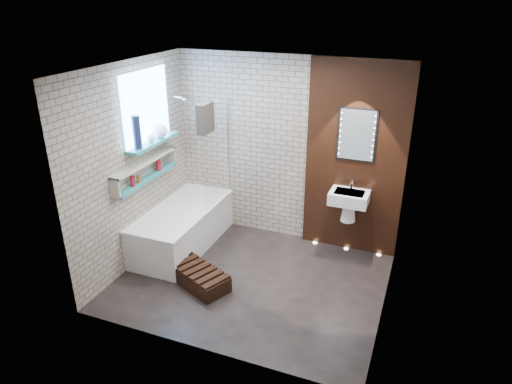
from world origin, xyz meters
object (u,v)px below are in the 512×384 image
at_px(bathtub, 183,227).
at_px(led_mirror, 357,135).
at_px(washbasin, 349,201).
at_px(walnut_step, 197,277).
at_px(bath_screen, 217,154).

relative_size(bathtub, led_mirror, 2.49).
xyz_separation_m(washbasin, walnut_step, (-1.55, -1.37, -0.69)).
bearing_deg(walnut_step, washbasin, 41.56).
distance_m(washbasin, led_mirror, 0.88).
bearing_deg(bathtub, led_mirror, 19.78).
height_order(bathtub, led_mirror, led_mirror).
distance_m(led_mirror, walnut_step, 2.68).
distance_m(bath_screen, walnut_step, 1.70).
distance_m(bathtub, bath_screen, 1.14).
xyz_separation_m(bathtub, walnut_step, (0.62, -0.75, -0.20)).
distance_m(bath_screen, led_mirror, 1.89).
bearing_deg(washbasin, bathtub, -163.99).
bearing_deg(led_mirror, bath_screen, -169.34).
distance_m(bathtub, led_mirror, 2.68).
height_order(bath_screen, washbasin, bath_screen).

